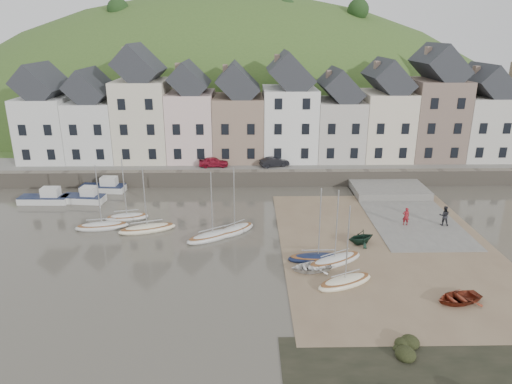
{
  "coord_description": "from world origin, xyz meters",
  "views": [
    {
      "loc": [
        -0.76,
        -35.72,
        17.47
      ],
      "look_at": [
        0.0,
        6.0,
        3.0
      ],
      "focal_mm": 33.11,
      "sensor_mm": 36.0,
      "label": 1
    }
  ],
  "objects_px": {
    "rowboat_red": "(458,298)",
    "person_red": "(406,216)",
    "rowboat_white": "(311,267)",
    "car_left": "(214,162)",
    "person_dark": "(444,216)",
    "rowboat_green": "(361,237)",
    "sailboat_0": "(102,226)",
    "car_right": "(274,162)"
  },
  "relations": [
    {
      "from": "rowboat_red",
      "to": "person_red",
      "type": "relative_size",
      "value": 1.86
    },
    {
      "from": "rowboat_white",
      "to": "car_left",
      "type": "distance_m",
      "value": 25.07
    },
    {
      "from": "sailboat_0",
      "to": "rowboat_white",
      "type": "height_order",
      "value": "sailboat_0"
    },
    {
      "from": "rowboat_green",
      "to": "rowboat_red",
      "type": "bearing_deg",
      "value": 3.43
    },
    {
      "from": "rowboat_red",
      "to": "person_red",
      "type": "height_order",
      "value": "person_red"
    },
    {
      "from": "sailboat_0",
      "to": "rowboat_green",
      "type": "distance_m",
      "value": 23.41
    },
    {
      "from": "person_dark",
      "to": "rowboat_green",
      "type": "bearing_deg",
      "value": 38.88
    },
    {
      "from": "person_red",
      "to": "car_right",
      "type": "height_order",
      "value": "car_right"
    },
    {
      "from": "sailboat_0",
      "to": "person_dark",
      "type": "bearing_deg",
      "value": -0.03
    },
    {
      "from": "rowboat_red",
      "to": "person_red",
      "type": "bearing_deg",
      "value": 161.92
    },
    {
      "from": "rowboat_red",
      "to": "car_left",
      "type": "bearing_deg",
      "value": -162.34
    },
    {
      "from": "sailboat_0",
      "to": "car_right",
      "type": "bearing_deg",
      "value": 41.71
    },
    {
      "from": "rowboat_green",
      "to": "car_left",
      "type": "xyz_separation_m",
      "value": [
        -13.74,
        18.73,
        1.49
      ]
    },
    {
      "from": "sailboat_0",
      "to": "rowboat_green",
      "type": "bearing_deg",
      "value": -9.38
    },
    {
      "from": "sailboat_0",
      "to": "person_dark",
      "type": "relative_size",
      "value": 3.35
    },
    {
      "from": "car_left",
      "to": "person_red",
      "type": "bearing_deg",
      "value": -129.61
    },
    {
      "from": "rowboat_green",
      "to": "rowboat_red",
      "type": "xyz_separation_m",
      "value": [
        4.49,
        -9.15,
        -0.32
      ]
    },
    {
      "from": "rowboat_green",
      "to": "person_red",
      "type": "height_order",
      "value": "person_red"
    },
    {
      "from": "sailboat_0",
      "to": "car_right",
      "type": "distance_m",
      "value": 22.5
    },
    {
      "from": "rowboat_red",
      "to": "car_left",
      "type": "height_order",
      "value": "car_left"
    },
    {
      "from": "person_red",
      "to": "car_left",
      "type": "relative_size",
      "value": 0.48
    },
    {
      "from": "rowboat_white",
      "to": "car_left",
      "type": "bearing_deg",
      "value": -167.86
    },
    {
      "from": "rowboat_red",
      "to": "person_dark",
      "type": "height_order",
      "value": "person_dark"
    },
    {
      "from": "person_dark",
      "to": "car_left",
      "type": "bearing_deg",
      "value": -18.6
    },
    {
      "from": "rowboat_white",
      "to": "rowboat_green",
      "type": "distance_m",
      "value": 6.72
    },
    {
      "from": "car_left",
      "to": "car_right",
      "type": "relative_size",
      "value": 1.0
    },
    {
      "from": "sailboat_0",
      "to": "person_red",
      "type": "height_order",
      "value": "sailboat_0"
    },
    {
      "from": "rowboat_white",
      "to": "car_right",
      "type": "xyz_separation_m",
      "value": [
        -1.5,
        23.37,
        1.8
      ]
    },
    {
      "from": "person_dark",
      "to": "car_left",
      "type": "distance_m",
      "value": 26.92
    },
    {
      "from": "car_left",
      "to": "rowboat_white",
      "type": "bearing_deg",
      "value": -160.54
    },
    {
      "from": "sailboat_0",
      "to": "person_red",
      "type": "relative_size",
      "value": 3.69
    },
    {
      "from": "rowboat_white",
      "to": "car_left",
      "type": "xyz_separation_m",
      "value": [
        -8.88,
        23.37,
        1.82
      ]
    },
    {
      "from": "person_dark",
      "to": "car_left",
      "type": "height_order",
      "value": "car_left"
    },
    {
      "from": "rowboat_green",
      "to": "car_right",
      "type": "bearing_deg",
      "value": 176.07
    },
    {
      "from": "person_red",
      "to": "person_dark",
      "type": "relative_size",
      "value": 0.91
    },
    {
      "from": "rowboat_green",
      "to": "person_red",
      "type": "relative_size",
      "value": 1.44
    },
    {
      "from": "rowboat_white",
      "to": "car_right",
      "type": "height_order",
      "value": "car_right"
    },
    {
      "from": "sailboat_0",
      "to": "person_red",
      "type": "xyz_separation_m",
      "value": [
        28.17,
        0.08,
        0.71
      ]
    },
    {
      "from": "rowboat_red",
      "to": "person_dark",
      "type": "distance_m",
      "value": 13.61
    },
    {
      "from": "rowboat_green",
      "to": "rowboat_white",
      "type": "bearing_deg",
      "value": -69.03
    },
    {
      "from": "person_red",
      "to": "person_dark",
      "type": "xyz_separation_m",
      "value": [
        3.56,
        -0.1,
        0.09
      ]
    },
    {
      "from": "car_right",
      "to": "rowboat_green",
      "type": "bearing_deg",
      "value": -178.93
    }
  ]
}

